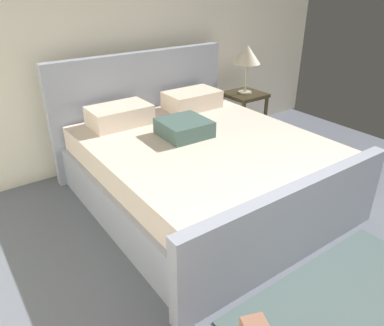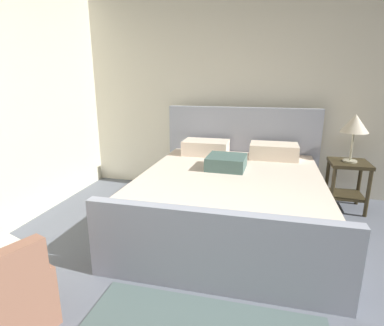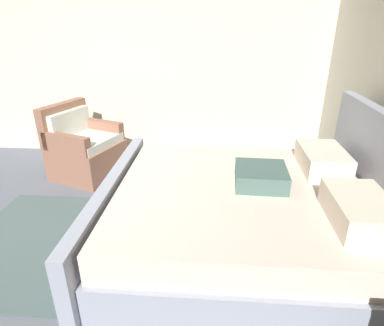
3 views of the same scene
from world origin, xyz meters
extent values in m
cube|color=beige|center=(0.00, 3.24, 1.37)|extent=(5.10, 0.12, 2.74)
cube|color=#9DA4B5|center=(-0.27, 1.93, 0.20)|extent=(1.87, 2.02, 0.40)
cube|color=#9DA4B5|center=(-0.26, 2.98, 0.60)|extent=(1.98, 0.11, 1.20)
cube|color=#9DA4B5|center=(-0.27, 0.88, 0.33)|extent=(1.98, 0.11, 0.66)
cube|color=beige|center=(-0.27, 1.93, 0.51)|extent=(1.79, 1.96, 0.22)
cube|color=#F1DBC6|center=(-0.68, 2.66, 0.71)|extent=(0.56, 0.36, 0.18)
cube|color=#F2DEC4|center=(0.15, 2.65, 0.71)|extent=(0.56, 0.36, 0.18)
cube|color=#48655F|center=(-0.34, 2.08, 0.69)|extent=(0.42, 0.42, 0.14)
cube|color=#352C19|center=(1.04, 2.78, 0.58)|extent=(0.44, 0.44, 0.04)
cube|color=#352C19|center=(1.04, 2.78, 0.18)|extent=(0.40, 0.40, 0.02)
cylinder|color=#352C19|center=(0.85, 2.59, 0.28)|extent=(0.04, 0.04, 0.56)
cylinder|color=#352C19|center=(1.23, 2.59, 0.28)|extent=(0.04, 0.04, 0.56)
cylinder|color=#352C19|center=(0.85, 2.97, 0.28)|extent=(0.04, 0.04, 0.56)
cylinder|color=#352C19|center=(1.23, 2.97, 0.28)|extent=(0.04, 0.04, 0.56)
cylinder|color=#B7B293|center=(1.04, 2.78, 0.61)|extent=(0.16, 0.16, 0.02)
cylinder|color=#B7B293|center=(1.04, 2.78, 0.79)|extent=(0.02, 0.02, 0.33)
cone|color=beige|center=(1.04, 2.78, 1.06)|extent=(0.31, 0.31, 0.21)
camera|label=1|loc=(-2.07, -0.41, 1.88)|focal=34.71mm
camera|label=2|loc=(0.04, -1.11, 1.56)|focal=28.92mm
camera|label=3|loc=(2.00, 1.70, 1.84)|focal=30.32mm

